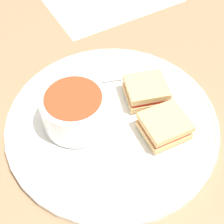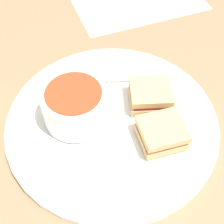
{
  "view_description": "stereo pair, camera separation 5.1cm",
  "coord_description": "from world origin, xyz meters",
  "px_view_note": "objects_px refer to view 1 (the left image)",
  "views": [
    {
      "loc": [
        0.27,
        -0.16,
        0.44
      ],
      "look_at": [
        0.0,
        0.0,
        0.03
      ],
      "focal_mm": 50.0,
      "sensor_mm": 36.0,
      "label": 1
    },
    {
      "loc": [
        0.29,
        -0.12,
        0.44
      ],
      "look_at": [
        0.0,
        0.0,
        0.03
      ],
      "focal_mm": 50.0,
      "sensor_mm": 36.0,
      "label": 2
    }
  ],
  "objects_px": {
    "soup_bowl": "(75,110)",
    "sandwich_half_far": "(146,91)",
    "spoon": "(71,84)",
    "sandwich_half_near": "(165,126)"
  },
  "relations": [
    {
      "from": "soup_bowl",
      "to": "sandwich_half_far",
      "type": "distance_m",
      "value": 0.13
    },
    {
      "from": "spoon",
      "to": "sandwich_half_far",
      "type": "distance_m",
      "value": 0.14
    },
    {
      "from": "sandwich_half_far",
      "to": "soup_bowl",
      "type": "bearing_deg",
      "value": -96.72
    },
    {
      "from": "soup_bowl",
      "to": "sandwich_half_near",
      "type": "relative_size",
      "value": 1.4
    },
    {
      "from": "sandwich_half_far",
      "to": "spoon",
      "type": "bearing_deg",
      "value": -132.85
    },
    {
      "from": "soup_bowl",
      "to": "spoon",
      "type": "xyz_separation_m",
      "value": [
        -0.08,
        0.03,
        -0.03
      ]
    },
    {
      "from": "spoon",
      "to": "sandwich_half_near",
      "type": "bearing_deg",
      "value": 136.32
    },
    {
      "from": "soup_bowl",
      "to": "sandwich_half_far",
      "type": "xyz_separation_m",
      "value": [
        0.02,
        0.13,
        -0.02
      ]
    },
    {
      "from": "spoon",
      "to": "sandwich_half_near",
      "type": "distance_m",
      "value": 0.19
    },
    {
      "from": "spoon",
      "to": "sandwich_half_far",
      "type": "bearing_deg",
      "value": 157.59
    }
  ]
}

